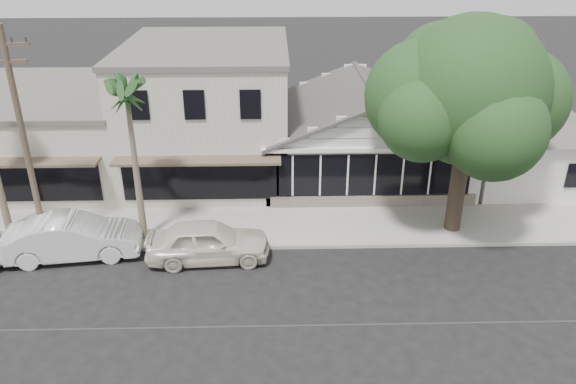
{
  "coord_description": "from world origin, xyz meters",
  "views": [
    {
      "loc": [
        0.43,
        -14.92,
        12.03
      ],
      "look_at": [
        0.96,
        6.0,
        2.08
      ],
      "focal_mm": 35.0,
      "sensor_mm": 36.0,
      "label": 1
    }
  ],
  "objects_px": {
    "shade_tree": "(467,94)",
    "utility_pole": "(24,139)",
    "car_1": "(73,237)",
    "car_0": "(208,241)"
  },
  "relations": [
    {
      "from": "shade_tree",
      "to": "utility_pole",
      "type": "bearing_deg",
      "value": -175.53
    },
    {
      "from": "utility_pole",
      "to": "car_1",
      "type": "height_order",
      "value": "utility_pole"
    },
    {
      "from": "car_0",
      "to": "shade_tree",
      "type": "height_order",
      "value": "shade_tree"
    },
    {
      "from": "car_0",
      "to": "shade_tree",
      "type": "relative_size",
      "value": 0.52
    },
    {
      "from": "utility_pole",
      "to": "shade_tree",
      "type": "xyz_separation_m",
      "value": [
        17.03,
        1.33,
        1.26
      ]
    },
    {
      "from": "shade_tree",
      "to": "car_0",
      "type": "bearing_deg",
      "value": -167.3
    },
    {
      "from": "car_1",
      "to": "shade_tree",
      "type": "bearing_deg",
      "value": -90.35
    },
    {
      "from": "utility_pole",
      "to": "car_1",
      "type": "relative_size",
      "value": 1.72
    },
    {
      "from": "car_1",
      "to": "shade_tree",
      "type": "distance_m",
      "value": 16.6
    },
    {
      "from": "car_1",
      "to": "car_0",
      "type": "bearing_deg",
      "value": -101.37
    }
  ]
}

